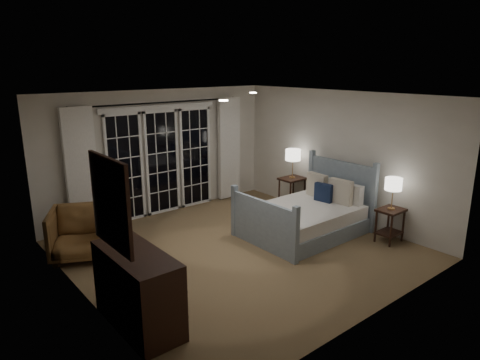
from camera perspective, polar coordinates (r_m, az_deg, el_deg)
floor at (r=7.15m, az=-0.09°, el=-9.30°), size 5.00×5.00×0.00m
ceiling at (r=6.53m, az=-0.10°, el=11.11°), size 5.00×5.00×0.00m
wall_left at (r=5.56m, az=-20.50°, el=-3.73°), size 0.02×5.00×2.50m
wall_right at (r=8.50m, az=13.09°, el=3.13°), size 0.02×5.00×2.50m
wall_back at (r=8.76m, az=-10.52°, el=3.63°), size 5.00×0.02×2.50m
wall_front at (r=5.13m, az=17.94°, el=-5.05°), size 5.00×0.02×2.50m
french_doors at (r=8.76m, az=-10.34°, el=2.56°), size 2.50×0.04×2.20m
curtain_rod at (r=8.54m, az=-10.51°, el=10.12°), size 3.50×0.03×0.03m
curtain_left at (r=8.03m, az=-20.39°, el=1.15°), size 0.55×0.10×2.25m
curtain_right at (r=9.57m, az=-1.47°, el=4.23°), size 0.55×0.10×2.25m
downlight_a at (r=7.50m, az=1.77°, el=11.55°), size 0.12×0.12×0.01m
downlight_b at (r=5.84m, az=-2.21°, el=10.54°), size 0.12×0.12×0.01m
bed at (r=7.83m, az=8.88°, el=-4.81°), size 2.07×1.48×1.20m
nightstand_left at (r=7.77m, az=19.37°, el=-5.10°), size 0.45×0.36×0.59m
nightstand_right at (r=9.10m, az=6.94°, el=-1.07°), size 0.51×0.41×0.66m
lamp_left at (r=7.58m, az=19.79°, el=-0.57°), size 0.28×0.28×0.54m
lamp_right at (r=8.93m, az=7.08°, el=3.31°), size 0.31×0.31×0.61m
armchair at (r=7.21m, az=-20.57°, el=-6.65°), size 1.17×1.18×0.80m
dresser at (r=5.21m, az=-13.47°, el=-13.99°), size 0.55×1.29×0.91m
mirror at (r=4.69m, az=-16.87°, el=-2.97°), size 0.05×0.85×1.00m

